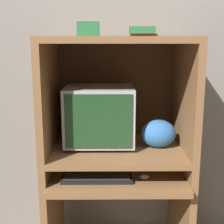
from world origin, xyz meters
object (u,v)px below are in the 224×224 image
object	(u,v)px
keyboard	(97,177)
snack_bag	(158,134)
storage_box	(88,30)
crt_monitor	(100,115)
book_stack	(143,32)
mouse	(144,177)

from	to	relation	value
keyboard	snack_bag	bearing A→B (deg)	25.58
keyboard	storage_box	bearing A→B (deg)	104.54
snack_bag	crt_monitor	bearing A→B (deg)	171.21
crt_monitor	book_stack	xyz separation A→B (m)	(0.26, 0.01, 0.51)
mouse	storage_box	world-z (taller)	storage_box
snack_bag	storage_box	xyz separation A→B (m)	(-0.42, 0.01, 0.62)
mouse	storage_box	xyz separation A→B (m)	(-0.32, 0.18, 0.83)
mouse	book_stack	xyz separation A→B (m)	(-0.00, 0.24, 0.82)
crt_monitor	snack_bag	bearing A→B (deg)	-8.79
crt_monitor	snack_bag	world-z (taller)	crt_monitor
crt_monitor	book_stack	world-z (taller)	book_stack
mouse	snack_bag	distance (m)	0.29
crt_monitor	keyboard	bearing A→B (deg)	-92.54
keyboard	mouse	world-z (taller)	same
mouse	snack_bag	xyz separation A→B (m)	(0.10, 0.17, 0.21)
crt_monitor	mouse	distance (m)	0.47
crt_monitor	keyboard	world-z (taller)	crt_monitor
book_stack	mouse	bearing A→B (deg)	-89.49
snack_bag	book_stack	size ratio (longest dim) A/B	1.30
keyboard	book_stack	size ratio (longest dim) A/B	2.49
mouse	book_stack	bearing A→B (deg)	90.51
crt_monitor	snack_bag	xyz separation A→B (m)	(0.37, -0.06, -0.11)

